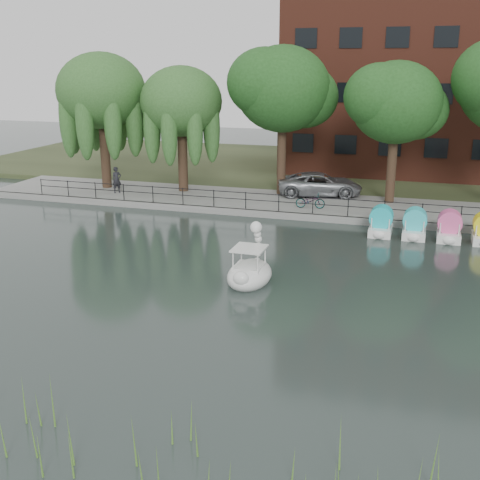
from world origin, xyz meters
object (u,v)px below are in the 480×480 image
at_px(bicycle, 310,200).
at_px(minivan, 320,183).
at_px(swan_boat, 250,270).
at_px(pedestrian, 117,178).

bearing_deg(bicycle, minivan, -4.54).
height_order(bicycle, swan_boat, swan_boat).
xyz_separation_m(bicycle, pedestrian, (-13.04, 0.55, 0.49)).
bearing_deg(pedestrian, swan_boat, -96.71).
height_order(minivan, bicycle, minivan).
distance_m(minivan, swan_boat, 15.62).
relative_size(minivan, bicycle, 3.58).
height_order(pedestrian, swan_boat, pedestrian).
bearing_deg(bicycle, pedestrian, 82.14).
distance_m(bicycle, pedestrian, 13.06).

